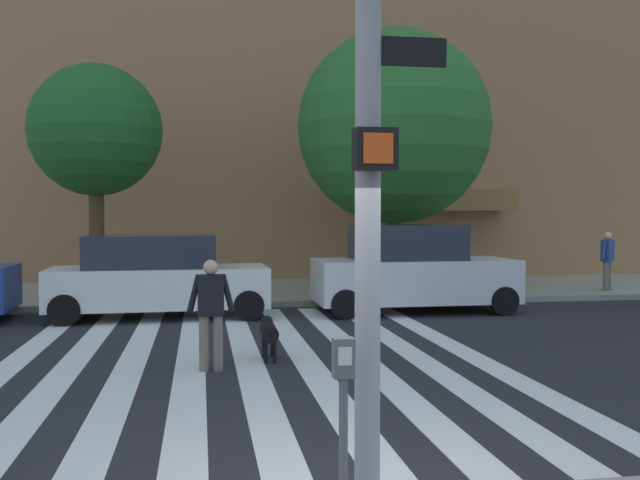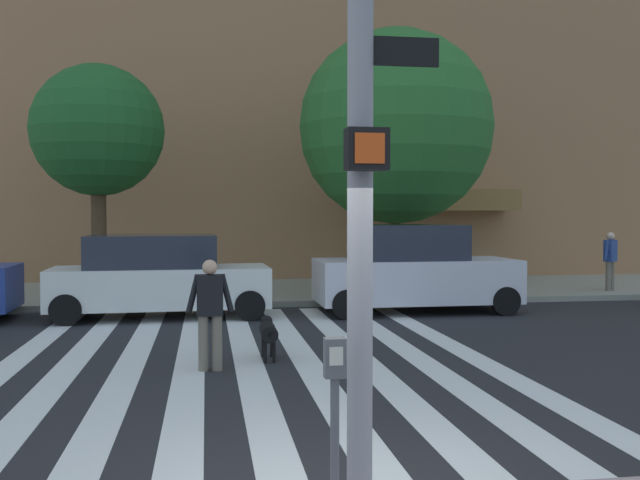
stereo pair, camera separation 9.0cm
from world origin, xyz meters
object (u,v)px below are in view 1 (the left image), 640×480
at_px(dog_on_leash, 269,332).
at_px(pedestrian_bystander, 607,257).
at_px(parked_car_behind_first, 157,277).
at_px(parking_meter_curbside, 343,411).
at_px(pedestrian_dog_walker, 211,308).
at_px(street_tree_middle, 394,127).
at_px(traffic_light_pole, 371,38).
at_px(street_tree_nearest, 96,131).
at_px(parked_car_third_in_line, 412,271).

xyz_separation_m(dog_on_leash, pedestrian_bystander, (10.20, 7.27, 0.63)).
bearing_deg(parked_car_behind_first, dog_on_leash, -67.86).
bearing_deg(parked_car_behind_first, parking_meter_curbside, -80.90).
height_order(pedestrian_dog_walker, dog_on_leash, pedestrian_dog_walker).
height_order(street_tree_middle, pedestrian_dog_walker, street_tree_middle).
bearing_deg(street_tree_middle, pedestrian_bystander, -2.23).
height_order(traffic_light_pole, parking_meter_curbside, traffic_light_pole).
bearing_deg(parking_meter_curbside, pedestrian_bystander, 53.67).
bearing_deg(parking_meter_curbside, pedestrian_dog_walker, 97.28).
height_order(street_tree_nearest, pedestrian_bystander, street_tree_nearest).
bearing_deg(pedestrian_dog_walker, parked_car_third_in_line, 50.03).
xyz_separation_m(street_tree_middle, pedestrian_dog_walker, (-4.99, -8.21, -3.69)).
height_order(parking_meter_curbside, street_tree_middle, street_tree_middle).
height_order(parking_meter_curbside, parked_car_third_in_line, parked_car_third_in_line).
relative_size(traffic_light_pole, pedestrian_bystander, 3.54).
xyz_separation_m(street_tree_nearest, pedestrian_bystander, (13.92, -0.79, -3.35)).
bearing_deg(parked_car_third_in_line, pedestrian_dog_walker, -129.97).
bearing_deg(pedestrian_bystander, parked_car_behind_first, -169.29).
xyz_separation_m(street_tree_nearest, dog_on_leash, (3.72, -8.07, -3.99)).
xyz_separation_m(street_tree_nearest, pedestrian_dog_walker, (2.81, -8.77, -3.50)).
relative_size(traffic_light_pole, street_tree_nearest, 0.96).
bearing_deg(traffic_light_pole, dog_on_leash, 90.90).
xyz_separation_m(pedestrian_dog_walker, dog_on_leash, (0.91, 0.70, -0.48)).
xyz_separation_m(parked_car_third_in_line, street_tree_nearest, (-7.56, 3.10, 3.46)).
bearing_deg(dog_on_leash, parked_car_behind_first, 112.14).
bearing_deg(parked_car_third_in_line, dog_on_leash, -127.69).
distance_m(parked_car_third_in_line, street_tree_nearest, 8.87).
distance_m(parked_car_behind_first, parked_car_third_in_line, 5.85).
distance_m(parked_car_third_in_line, pedestrian_dog_walker, 7.39).
relative_size(parking_meter_curbside, street_tree_nearest, 0.23).
relative_size(street_tree_middle, dog_on_leash, 6.64).
bearing_deg(parked_car_behind_first, pedestrian_bystander, 10.71).
bearing_deg(traffic_light_pole, parked_car_third_in_line, 72.00).
relative_size(parking_meter_curbside, parked_car_third_in_line, 0.29).
distance_m(parking_meter_curbside, parked_car_third_in_line, 12.40).
bearing_deg(parked_car_third_in_line, street_tree_middle, 84.70).
relative_size(parking_meter_curbside, parked_car_behind_first, 0.28).
relative_size(parked_car_third_in_line, dog_on_leash, 4.36).
height_order(parked_car_behind_first, pedestrian_bystander, parked_car_behind_first).
relative_size(traffic_light_pole, dog_on_leash, 5.45).
bearing_deg(parking_meter_curbside, traffic_light_pole, 46.77).
distance_m(parked_car_behind_first, street_tree_nearest, 5.00).
height_order(traffic_light_pole, dog_on_leash, traffic_light_pole).
bearing_deg(parked_car_third_in_line, pedestrian_bystander, 19.94).
bearing_deg(street_tree_nearest, traffic_light_pole, -75.32).
bearing_deg(parked_car_third_in_line, parking_meter_curbside, -108.69).
bearing_deg(pedestrian_dog_walker, street_tree_nearest, 107.75).
distance_m(traffic_light_pole, street_tree_middle, 14.63).
height_order(pedestrian_dog_walker, pedestrian_bystander, pedestrian_bystander).
xyz_separation_m(traffic_light_pole, pedestrian_bystander, (10.10, 13.80, -2.44)).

